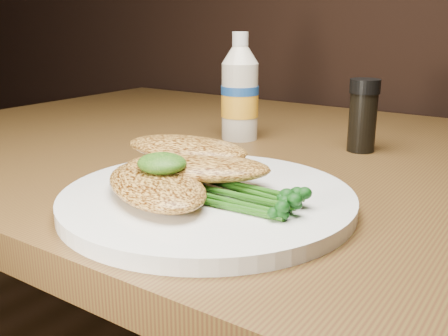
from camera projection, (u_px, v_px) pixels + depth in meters
The scene contains 8 objects.
plate at pixel (208, 199), 0.52m from camera, with size 0.30×0.30×0.02m, color white.
chicken_front at pixel (156, 185), 0.50m from camera, with size 0.16×0.08×0.03m, color gold.
chicken_mid at pixel (197, 167), 0.53m from camera, with size 0.15×0.08×0.02m, color gold.
chicken_back at pixel (186, 148), 0.57m from camera, with size 0.15×0.08×0.02m, color gold.
pesto_front at pixel (162, 163), 0.50m from camera, with size 0.05×0.05×0.02m, color #073208.
broccolini_bundle at pixel (240, 192), 0.48m from camera, with size 0.14×0.11×0.02m, color #215412, non-canonical shape.
mayo_bottle at pixel (240, 87), 0.79m from camera, with size 0.06×0.06×0.16m, color beige, non-canonical shape.
pepper_grinder at pixel (363, 116), 0.72m from camera, with size 0.04×0.04×0.10m, color black, non-canonical shape.
Camera 1 is at (0.38, 0.42, 0.93)m, focal length 40.97 mm.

